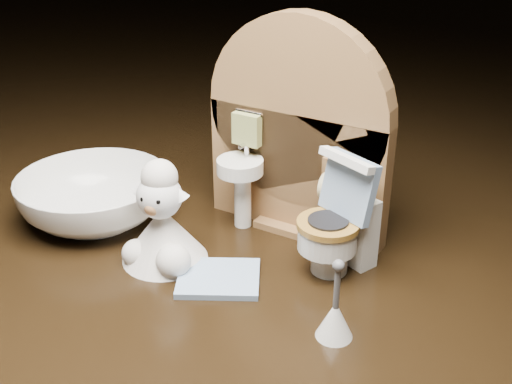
% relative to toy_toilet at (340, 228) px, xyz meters
% --- Properties ---
extents(backdrop_panel, '(0.13, 0.05, 0.15)m').
position_rel_toy_toilet_xyz_m(backdrop_panel, '(-0.05, 0.03, 0.04)').
color(backdrop_panel, brown).
rests_on(backdrop_panel, ground).
extents(toy_toilet, '(0.05, 0.05, 0.08)m').
position_rel_toy_toilet_xyz_m(toy_toilet, '(0.00, 0.00, 0.00)').
color(toy_toilet, white).
rests_on(toy_toilet, ground).
extents(bath_mat, '(0.06, 0.06, 0.00)m').
position_rel_toy_toilet_xyz_m(bath_mat, '(-0.06, -0.05, -0.03)').
color(bath_mat, '#87A5CB').
rests_on(bath_mat, ground).
extents(toilet_brush, '(0.02, 0.02, 0.05)m').
position_rel_toy_toilet_xyz_m(toilet_brush, '(0.03, -0.06, -0.02)').
color(toilet_brush, white).
rests_on(toilet_brush, ground).
extents(plush_lamb, '(0.06, 0.06, 0.07)m').
position_rel_toy_toilet_xyz_m(plush_lamb, '(-0.10, -0.05, -0.00)').
color(plush_lamb, silver).
rests_on(plush_lamb, ground).
extents(ceramic_bowl, '(0.12, 0.12, 0.03)m').
position_rel_toy_toilet_xyz_m(ceramic_bowl, '(-0.18, -0.03, -0.01)').
color(ceramic_bowl, white).
rests_on(ceramic_bowl, ground).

